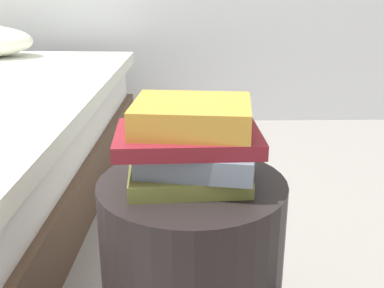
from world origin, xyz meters
name	(u,v)px	position (x,y,z in m)	size (l,w,h in m)	color
side_table	(192,280)	(0.00, 0.00, 0.24)	(0.39, 0.39, 0.48)	black
book_olive	(188,175)	(-0.01, 0.00, 0.50)	(0.24, 0.18, 0.03)	olive
book_slate	(198,157)	(0.01, -0.01, 0.54)	(0.23, 0.17, 0.05)	slate
book_maroon	(188,139)	(-0.01, 0.00, 0.58)	(0.29, 0.19, 0.03)	maroon
book_ochre	(191,116)	(0.00, 0.01, 0.62)	(0.23, 0.18, 0.06)	#B7842D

